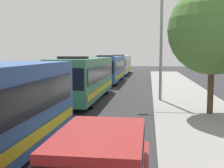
% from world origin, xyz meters
% --- Properties ---
extents(bus_second_in_line, '(2.58, 10.51, 3.21)m').
position_xyz_m(bus_second_in_line, '(-1.30, 23.07, 1.69)').
color(bus_second_in_line, '#33724C').
rests_on(bus_second_in_line, ground_plane).
extents(bus_middle, '(2.58, 11.10, 3.21)m').
position_xyz_m(bus_middle, '(-1.30, 35.97, 1.69)').
color(bus_middle, '#284C8C').
rests_on(bus_middle, ground_plane).
extents(bus_fourth_in_line, '(2.58, 11.65, 3.21)m').
position_xyz_m(bus_fourth_in_line, '(-1.30, 49.19, 1.69)').
color(bus_fourth_in_line, silver).
rests_on(bus_fourth_in_line, ground_plane).
extents(streetlamp_mid, '(5.88, 0.28, 7.74)m').
position_xyz_m(streetlamp_mid, '(4.10, 22.97, 4.93)').
color(streetlamp_mid, gray).
rests_on(streetlamp_mid, sidewalk).
extents(roadside_tree, '(4.73, 4.73, 6.82)m').
position_xyz_m(roadside_tree, '(6.60, 18.79, 4.60)').
color(roadside_tree, '#4C3823').
rests_on(roadside_tree, sidewalk).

